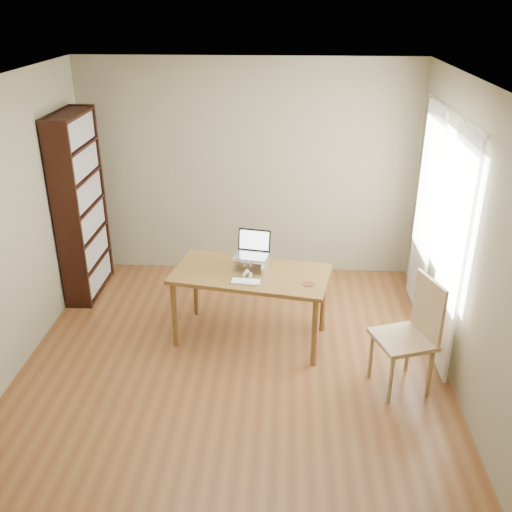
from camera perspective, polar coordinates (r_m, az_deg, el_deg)
The scene contains 10 objects.
room at distance 4.78m, azimuth -2.30°, elevation 1.08°, with size 4.04×4.54×2.64m.
bookshelf at distance 6.69m, azimuth -17.13°, elevation 4.73°, with size 0.30×0.90×2.10m.
curtains at distance 5.73m, azimuth 17.70°, elevation 2.57°, with size 0.03×1.90×2.25m.
desk at distance 5.60m, azimuth -0.53°, elevation -2.45°, with size 1.62×1.01×0.75m.
laptop_stand at distance 5.59m, azimuth -0.49°, elevation -0.51°, with size 0.32×0.25×0.13m.
laptop at distance 5.60m, azimuth -0.45°, elevation 0.73°, with size 0.36×0.33×0.23m.
keyboard at distance 5.36m, azimuth -1.01°, elevation -2.59°, with size 0.30×0.15×0.02m.
coaster at distance 5.35m, azimuth 5.26°, elevation -2.84°, with size 0.11×0.11×0.01m, color brown.
cat at distance 5.63m, azimuth -0.69°, elevation -0.58°, with size 0.23×0.47×0.14m.
chair at distance 5.13m, azimuth 15.48°, elevation -7.37°, with size 0.59×0.59×1.05m.
Camera 1 is at (0.47, -4.34, 3.23)m, focal length 40.00 mm.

